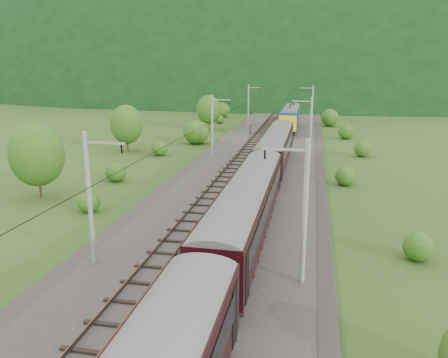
# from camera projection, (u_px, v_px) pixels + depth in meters

# --- Properties ---
(ground) EXTENTS (600.00, 600.00, 0.00)m
(ground) POSITION_uv_depth(u_px,v_px,m) (193.00, 276.00, 25.37)
(ground) COLOR #254B17
(ground) RESTS_ON ground
(railbed) EXTENTS (14.00, 220.00, 0.30)m
(railbed) POSITION_uv_depth(u_px,v_px,m) (226.00, 217.00, 34.82)
(railbed) COLOR #38332D
(railbed) RESTS_ON ground
(track_left) EXTENTS (2.40, 220.00, 0.27)m
(track_left) POSITION_uv_depth(u_px,v_px,m) (197.00, 213.00, 35.22)
(track_left) COLOR #543424
(track_left) RESTS_ON railbed
(track_right) EXTENTS (2.40, 220.00, 0.27)m
(track_right) POSITION_uv_depth(u_px,v_px,m) (256.00, 217.00, 34.30)
(track_right) COLOR #543424
(track_right) RESTS_ON railbed
(catenary_left) EXTENTS (2.54, 192.28, 8.00)m
(catenary_left) POSITION_uv_depth(u_px,v_px,m) (213.00, 125.00, 55.76)
(catenary_left) COLOR gray
(catenary_left) RESTS_ON railbed
(catenary_right) EXTENTS (2.54, 192.28, 8.00)m
(catenary_right) POSITION_uv_depth(u_px,v_px,m) (310.00, 128.00, 53.41)
(catenary_right) COLOR gray
(catenary_right) RESTS_ON railbed
(overhead_wires) EXTENTS (4.83, 198.00, 0.03)m
(overhead_wires) POSITION_uv_depth(u_px,v_px,m) (227.00, 131.00, 33.06)
(overhead_wires) COLOR black
(overhead_wires) RESTS_ON ground
(mountain_main) EXTENTS (504.00, 360.00, 244.00)m
(mountain_main) POSITION_uv_depth(u_px,v_px,m) (304.00, 85.00, 271.95)
(mountain_main) COLOR black
(mountain_main) RESTS_ON ground
(mountain_ridge) EXTENTS (336.00, 280.00, 132.00)m
(mountain_ridge) POSITION_uv_depth(u_px,v_px,m) (146.00, 81.00, 332.91)
(mountain_ridge) COLOR black
(mountain_ridge) RESTS_ON ground
(train) EXTENTS (2.89, 139.65, 5.02)m
(train) POSITION_uv_depth(u_px,v_px,m) (207.00, 277.00, 18.03)
(train) COLOR black
(train) RESTS_ON ground
(hazard_post_near) EXTENTS (0.17, 0.17, 1.61)m
(hazard_post_near) POSITION_uv_depth(u_px,v_px,m) (259.00, 154.00, 54.74)
(hazard_post_near) COLOR red
(hazard_post_near) RESTS_ON railbed
(hazard_post_far) EXTENTS (0.14, 0.14, 1.29)m
(hazard_post_far) POSITION_uv_depth(u_px,v_px,m) (263.00, 156.00, 54.09)
(hazard_post_far) COLOR red
(hazard_post_far) RESTS_ON railbed
(signal) EXTENTS (0.23, 0.23, 2.06)m
(signal) POSITION_uv_depth(u_px,v_px,m) (250.00, 128.00, 74.75)
(signal) COLOR black
(signal) RESTS_ON railbed
(vegetation_left) EXTENTS (13.11, 143.61, 7.00)m
(vegetation_left) POSITION_uv_depth(u_px,v_px,m) (62.00, 171.00, 38.31)
(vegetation_left) COLOR #214F15
(vegetation_left) RESTS_ON ground
(vegetation_right) EXTENTS (7.22, 110.07, 3.11)m
(vegetation_right) POSITION_uv_depth(u_px,v_px,m) (373.00, 196.00, 36.45)
(vegetation_right) COLOR #214F15
(vegetation_right) RESTS_ON ground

